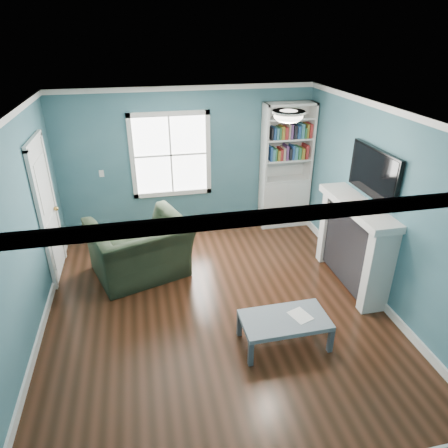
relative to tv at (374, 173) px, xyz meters
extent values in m
plane|color=black|center=(-2.20, -0.20, -1.72)|extent=(5.00, 5.00, 0.00)
plane|color=#325F6E|center=(-2.20, 2.30, -0.43)|extent=(4.50, 0.00, 4.50)
plane|color=#325F6E|center=(-2.20, -2.70, -0.43)|extent=(4.50, 0.00, 4.50)
plane|color=#325F6E|center=(-4.45, -0.20, -0.43)|extent=(0.00, 5.00, 5.00)
plane|color=#325F6E|center=(0.05, -0.20, -0.43)|extent=(0.00, 5.00, 5.00)
plane|color=white|center=(-2.20, -0.20, 0.88)|extent=(5.00, 5.00, 0.00)
cube|color=white|center=(-2.20, 2.28, -1.66)|extent=(4.50, 0.03, 0.12)
cube|color=white|center=(-4.44, -0.20, -1.66)|extent=(0.03, 5.00, 0.12)
cube|color=white|center=(0.03, -0.20, -1.66)|extent=(0.03, 5.00, 0.12)
cube|color=white|center=(-2.20, 2.28, 0.84)|extent=(4.50, 0.04, 0.08)
cube|color=white|center=(-2.20, -2.68, 0.84)|extent=(4.50, 0.04, 0.08)
cube|color=white|center=(0.03, -0.20, 0.84)|extent=(0.04, 5.00, 0.08)
cube|color=white|center=(-2.50, 2.29, -0.27)|extent=(1.24, 0.01, 1.34)
cube|color=white|center=(-3.16, 2.28, -0.27)|extent=(0.08, 0.06, 1.50)
cube|color=white|center=(-1.84, 2.28, -0.27)|extent=(0.08, 0.06, 1.50)
cube|color=white|center=(-2.50, 2.28, -0.98)|extent=(1.40, 0.06, 0.08)
cube|color=white|center=(-2.50, 2.28, 0.44)|extent=(1.40, 0.06, 0.08)
cube|color=white|center=(-2.50, 2.28, -0.27)|extent=(1.24, 0.03, 0.03)
cube|color=white|center=(-2.50, 2.28, -0.27)|extent=(0.03, 0.03, 1.34)
cube|color=silver|center=(-0.43, 2.10, -1.27)|extent=(0.90, 0.35, 0.90)
cube|color=silver|center=(-0.86, 2.10, -0.12)|extent=(0.04, 0.35, 1.40)
cube|color=silver|center=(0.00, 2.10, -0.12)|extent=(0.04, 0.35, 1.40)
cube|color=silver|center=(-0.43, 2.26, -0.12)|extent=(0.90, 0.02, 1.40)
cube|color=silver|center=(-0.43, 2.10, 0.55)|extent=(0.90, 0.35, 0.04)
cube|color=silver|center=(-0.43, 2.10, -0.80)|extent=(0.84, 0.33, 0.03)
cube|color=silver|center=(-0.43, 2.10, -0.42)|extent=(0.84, 0.33, 0.03)
cube|color=silver|center=(-0.43, 2.10, -0.04)|extent=(0.84, 0.33, 0.03)
cube|color=silver|center=(-0.43, 2.10, 0.32)|extent=(0.84, 0.33, 0.03)
cube|color=#264C8C|center=(-0.43, 2.08, -0.30)|extent=(0.70, 0.25, 0.22)
cube|color=teal|center=(-0.43, 2.08, 0.08)|extent=(0.70, 0.25, 0.22)
cylinder|color=beige|center=(-0.43, 2.05, 0.46)|extent=(0.26, 0.06, 0.26)
cube|color=black|center=(-0.11, 0.00, -1.12)|extent=(0.30, 1.20, 1.10)
cube|color=black|center=(-0.13, 0.00, -1.32)|extent=(0.22, 0.65, 0.70)
cube|color=silver|center=(-0.13, -0.67, -1.12)|extent=(0.36, 0.16, 1.20)
cube|color=silver|center=(-0.13, 0.67, -1.12)|extent=(0.36, 0.16, 1.20)
cube|color=silver|center=(-0.15, 0.00, -0.47)|extent=(0.44, 1.58, 0.10)
cube|color=black|center=(0.00, 0.00, 0.00)|extent=(0.06, 1.10, 0.65)
cube|color=silver|center=(-4.43, 1.20, -0.70)|extent=(0.04, 0.80, 2.05)
cube|color=white|center=(-4.42, 0.75, -0.70)|extent=(0.05, 0.08, 2.13)
cube|color=white|center=(-4.42, 1.65, -0.70)|extent=(0.05, 0.08, 2.13)
cube|color=white|center=(-4.42, 1.20, 0.36)|extent=(0.05, 0.98, 0.08)
sphere|color=#BF8C3F|center=(-4.37, 1.50, -0.77)|extent=(0.07, 0.07, 0.07)
ellipsoid|color=white|center=(-1.30, -0.10, 0.82)|extent=(0.34, 0.34, 0.15)
cylinder|color=white|center=(-1.30, -0.10, 0.86)|extent=(0.38, 0.38, 0.03)
cube|color=white|center=(-3.70, 2.28, -0.52)|extent=(0.08, 0.01, 0.12)
imported|color=black|center=(-3.15, 0.86, -1.13)|extent=(1.58, 1.28, 1.20)
cube|color=#434951|center=(-2.01, -1.29, -1.57)|extent=(0.06, 0.06, 0.32)
cube|color=#434951|center=(-1.03, -1.28, -1.57)|extent=(0.06, 0.06, 0.32)
cube|color=#434951|center=(-2.01, -0.78, -1.57)|extent=(0.06, 0.06, 0.32)
cube|color=#434951|center=(-1.04, -0.77, -1.57)|extent=(0.06, 0.06, 0.32)
cube|color=slate|center=(-1.52, -1.03, -1.38)|extent=(1.04, 0.57, 0.06)
cube|color=white|center=(-1.33, -1.02, -1.35)|extent=(0.28, 0.32, 0.00)
camera|label=1|loc=(-3.01, -4.52, 1.76)|focal=32.00mm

